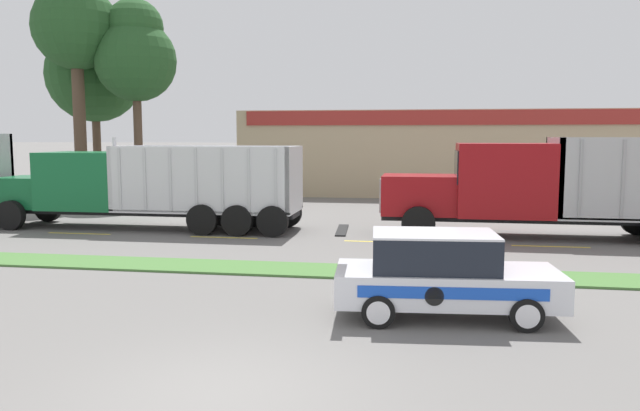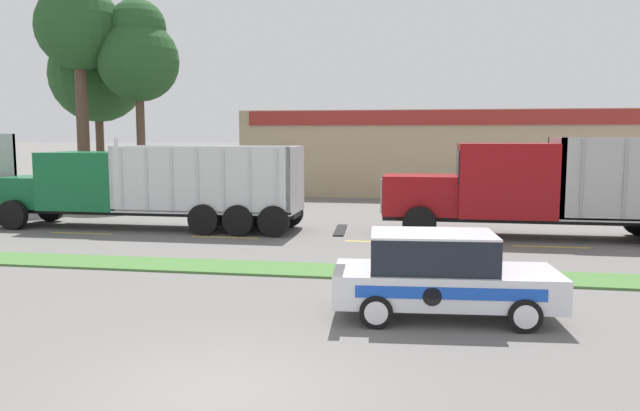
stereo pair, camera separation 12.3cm
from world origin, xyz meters
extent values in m
plane|color=slate|center=(0.00, 0.00, 0.00)|extent=(600.00, 600.00, 0.00)
cube|color=#477538|center=(0.00, 7.77, 0.03)|extent=(120.00, 1.61, 0.06)
cube|color=yellow|center=(-9.47, 12.57, 0.00)|extent=(2.40, 0.14, 0.01)
cube|color=yellow|center=(-4.07, 12.57, 0.00)|extent=(2.40, 0.14, 0.01)
cube|color=yellow|center=(1.33, 12.57, 0.00)|extent=(2.40, 0.14, 0.01)
cube|color=yellow|center=(6.73, 12.57, 0.00)|extent=(2.40, 0.14, 0.01)
cylinder|color=black|center=(-14.25, 14.95, 0.58)|extent=(1.16, 0.30, 1.16)
cube|color=black|center=(7.35, 14.32, 0.66)|extent=(12.15, 1.33, 0.18)
cube|color=maroon|center=(2.56, 14.32, 1.43)|extent=(2.57, 1.99, 1.37)
cube|color=#B7B7BC|center=(1.25, 14.32, 1.43)|extent=(0.06, 1.70, 1.17)
cube|color=maroon|center=(5.43, 14.32, 1.99)|extent=(3.17, 2.43, 2.49)
cube|color=black|center=(3.82, 14.32, 2.43)|extent=(0.04, 2.06, 1.12)
cylinder|color=silver|center=(7.12, 13.53, 2.67)|extent=(0.14, 0.14, 1.36)
cube|color=#ADADB2|center=(7.10, 14.32, 2.13)|extent=(0.16, 2.43, 2.64)
cube|color=#99999E|center=(7.66, 13.09, 2.13)|extent=(0.10, 0.04, 2.51)
cube|color=#99999E|center=(8.94, 13.09, 2.13)|extent=(0.10, 0.04, 2.51)
cylinder|color=black|center=(2.56, 13.13, 0.57)|extent=(1.13, 0.30, 1.13)
cylinder|color=black|center=(2.56, 15.52, 0.57)|extent=(1.13, 0.30, 1.13)
cylinder|color=black|center=(10.20, 15.52, 0.57)|extent=(1.13, 0.30, 1.13)
cube|color=black|center=(-7.61, 14.15, 0.64)|extent=(11.56, 1.33, 0.18)
cube|color=#146033|center=(-12.47, 14.15, 1.32)|extent=(1.85, 1.98, 1.18)
cube|color=#B7B7BC|center=(-13.42, 14.15, 1.32)|extent=(0.06, 1.69, 1.01)
cube|color=#146033|center=(-10.03, 14.15, 1.80)|extent=(3.03, 2.41, 2.15)
cube|color=black|center=(-11.56, 14.15, 2.18)|extent=(0.04, 2.05, 0.97)
cylinder|color=silver|center=(-8.41, 13.37, 2.62)|extent=(0.14, 0.14, 1.63)
cube|color=silver|center=(-5.17, 14.15, 0.79)|extent=(6.69, 2.41, 0.12)
cube|color=silver|center=(-8.43, 14.15, 1.96)|extent=(0.16, 2.41, 2.34)
cube|color=silver|center=(-1.91, 14.15, 1.96)|extent=(0.16, 2.41, 2.34)
cube|color=silver|center=(-5.17, 13.02, 1.96)|extent=(6.69, 0.16, 2.34)
cube|color=silver|center=(-5.17, 15.28, 1.96)|extent=(6.69, 0.16, 2.34)
cube|color=#BCBCC1|center=(-8.04, 12.92, 1.96)|extent=(0.10, 0.04, 2.22)
cube|color=#BCBCC1|center=(-7.08, 12.92, 1.96)|extent=(0.10, 0.04, 2.22)
cube|color=#BCBCC1|center=(-6.13, 12.92, 1.96)|extent=(0.10, 0.04, 2.22)
cube|color=#BCBCC1|center=(-5.17, 12.92, 1.96)|extent=(0.10, 0.04, 2.22)
cube|color=#BCBCC1|center=(-4.22, 12.92, 1.96)|extent=(0.10, 0.04, 2.22)
cube|color=#BCBCC1|center=(-3.26, 12.92, 1.96)|extent=(0.10, 0.04, 2.22)
cube|color=#BCBCC1|center=(-2.31, 12.92, 1.96)|extent=(0.10, 0.04, 2.22)
cylinder|color=black|center=(-12.47, 12.96, 0.55)|extent=(1.10, 0.30, 1.10)
cylinder|color=black|center=(-12.47, 15.34, 0.55)|extent=(1.10, 0.30, 1.10)
cylinder|color=black|center=(-2.43, 12.96, 0.55)|extent=(1.10, 0.30, 1.10)
cylinder|color=black|center=(-2.43, 15.34, 0.55)|extent=(1.10, 0.30, 1.10)
cylinder|color=black|center=(-3.71, 12.96, 0.55)|extent=(1.10, 0.30, 1.10)
cylinder|color=black|center=(-3.71, 15.34, 0.55)|extent=(1.10, 0.30, 1.10)
cylinder|color=black|center=(-4.98, 12.96, 0.55)|extent=(1.10, 0.30, 1.10)
cylinder|color=black|center=(-4.98, 15.34, 0.55)|extent=(1.10, 0.30, 1.10)
cube|color=silver|center=(3.17, 4.19, 0.62)|extent=(4.39, 2.08, 0.63)
cube|color=black|center=(2.92, 4.17, 1.28)|extent=(2.46, 1.72, 0.67)
cube|color=silver|center=(2.92, 4.17, 1.63)|extent=(2.46, 1.72, 0.04)
cube|color=black|center=(1.15, 4.03, 1.67)|extent=(0.31, 1.42, 0.03)
cube|color=blue|center=(3.24, 3.30, 0.69)|extent=(3.40, 0.28, 0.22)
cylinder|color=black|center=(2.92, 3.27, 0.62)|extent=(0.35, 0.03, 0.35)
cylinder|color=black|center=(4.55, 3.45, 0.31)|extent=(0.63, 0.25, 0.62)
cylinder|color=silver|center=(4.56, 3.35, 0.31)|extent=(0.43, 0.05, 0.43)
cylinder|color=black|center=(4.42, 5.13, 0.31)|extent=(0.63, 0.25, 0.62)
cylinder|color=silver|center=(4.42, 5.23, 0.31)|extent=(0.43, 0.05, 0.43)
cylinder|color=black|center=(1.92, 3.25, 0.31)|extent=(0.63, 0.25, 0.62)
cylinder|color=silver|center=(1.93, 3.14, 0.31)|extent=(0.43, 0.05, 0.43)
cylinder|color=black|center=(1.79, 4.92, 0.31)|extent=(0.63, 0.25, 0.62)
cylinder|color=silver|center=(1.78, 5.03, 0.31)|extent=(0.43, 0.05, 0.43)
cube|color=tan|center=(4.59, 32.99, 2.47)|extent=(25.09, 12.00, 4.93)
cube|color=maroon|center=(4.59, 26.94, 4.48)|extent=(23.84, 0.10, 0.80)
cylinder|color=brown|center=(-12.12, 23.05, 3.10)|extent=(0.44, 0.44, 6.21)
sphere|color=#234C23|center=(-12.12, 23.05, 7.36)|extent=(4.20, 4.20, 4.20)
sphere|color=#234C23|center=(-12.12, 23.05, 9.04)|extent=(2.94, 2.94, 2.94)
cylinder|color=brown|center=(-14.93, 22.23, 3.92)|extent=(0.63, 0.63, 7.83)
sphere|color=#234C23|center=(-14.93, 22.23, 9.02)|extent=(4.34, 4.34, 4.34)
cylinder|color=brown|center=(-15.97, 25.77, 2.74)|extent=(0.46, 0.46, 5.49)
sphere|color=#234C23|center=(-15.97, 25.77, 6.96)|extent=(5.37, 5.37, 5.37)
sphere|color=#234C23|center=(-15.97, 25.77, 9.11)|extent=(3.76, 3.76, 3.76)
camera|label=1|loc=(2.67, -7.86, 3.50)|focal=35.00mm
camera|label=2|loc=(2.80, -7.84, 3.50)|focal=35.00mm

